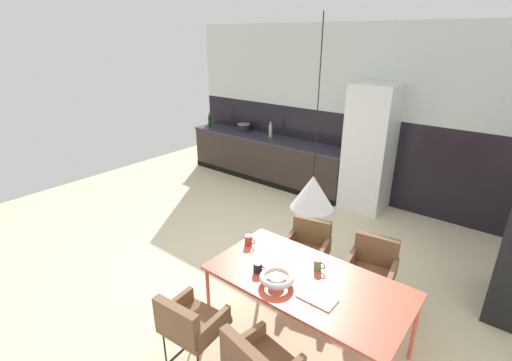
% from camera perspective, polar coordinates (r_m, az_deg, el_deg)
% --- Properties ---
extents(ground_plane, '(9.14, 9.14, 0.00)m').
position_cam_1_polar(ground_plane, '(4.83, -2.43, -13.34)').
color(ground_plane, beige).
extents(back_wall_splashback_dark, '(7.03, 0.12, 1.49)m').
position_cam_1_polar(back_wall_splashback_dark, '(6.85, 14.44, 3.85)').
color(back_wall_splashback_dark, black).
rests_on(back_wall_splashback_dark, ground).
extents(back_wall_panel_upper, '(7.03, 0.12, 1.49)m').
position_cam_1_polar(back_wall_panel_upper, '(6.56, 15.69, 16.32)').
color(back_wall_panel_upper, silver).
rests_on(back_wall_panel_upper, back_wall_splashback_dark).
extents(kitchen_counter, '(3.51, 0.63, 0.88)m').
position_cam_1_polar(kitchen_counter, '(7.43, 1.61, 3.49)').
color(kitchen_counter, '#332722').
rests_on(kitchen_counter, ground).
extents(refrigerator_column, '(0.71, 0.60, 2.09)m').
position_cam_1_polar(refrigerator_column, '(6.27, 17.28, 4.77)').
color(refrigerator_column, silver).
rests_on(refrigerator_column, ground).
extents(dining_table, '(1.81, 0.94, 0.73)m').
position_cam_1_polar(dining_table, '(3.47, 8.06, -15.55)').
color(dining_table, '#D2513A').
rests_on(dining_table, ground).
extents(armchair_near_window, '(0.55, 0.54, 0.80)m').
position_cam_1_polar(armchair_near_window, '(4.15, 17.72, -12.37)').
color(armchair_near_window, brown).
rests_on(armchair_near_window, ground).
extents(armchair_far_side, '(0.57, 0.56, 0.76)m').
position_cam_1_polar(armchair_far_side, '(4.40, 8.14, -9.78)').
color(armchair_far_side, brown).
rests_on(armchair_far_side, ground).
extents(armchair_by_stool, '(0.52, 0.51, 0.77)m').
position_cam_1_polar(armchair_by_stool, '(3.37, -10.56, -20.95)').
color(armchair_by_stool, brown).
rests_on(armchair_by_stool, ground).
extents(fruit_bowl, '(0.31, 0.31, 0.09)m').
position_cam_1_polar(fruit_bowl, '(3.33, 3.26, -15.01)').
color(fruit_bowl, silver).
rests_on(fruit_bowl, dining_table).
extents(open_book, '(0.31, 0.19, 0.02)m').
position_cam_1_polar(open_book, '(3.25, 9.56, -17.68)').
color(open_book, white).
rests_on(open_book, dining_table).
extents(mug_dark_espresso, '(0.12, 0.07, 0.10)m').
position_cam_1_polar(mug_dark_espresso, '(3.55, 9.66, -12.83)').
color(mug_dark_espresso, '#5B8456').
rests_on(mug_dark_espresso, dining_table).
extents(mug_white_ceramic, '(0.13, 0.08, 0.11)m').
position_cam_1_polar(mug_white_ceramic, '(3.87, -1.14, -9.29)').
color(mug_white_ceramic, '#B23D33').
rests_on(mug_white_ceramic, dining_table).
extents(mug_glass_clear, '(0.13, 0.09, 0.09)m').
position_cam_1_polar(mug_glass_clear, '(3.48, 0.34, -13.43)').
color(mug_glass_clear, black).
rests_on(mug_glass_clear, dining_table).
extents(cooking_pot, '(0.27, 0.27, 0.17)m').
position_cam_1_polar(cooking_pot, '(7.80, -1.93, 8.31)').
color(cooking_pot, black).
rests_on(cooking_pot, kitchen_counter).
extents(bottle_wine_green, '(0.06, 0.06, 0.32)m').
position_cam_1_polar(bottle_wine_green, '(8.17, -7.28, 9.18)').
color(bottle_wine_green, '#0F3319').
rests_on(bottle_wine_green, kitchen_counter).
extents(bottle_oil_tall, '(0.07, 0.07, 0.31)m').
position_cam_1_polar(bottle_oil_tall, '(7.29, 2.28, 7.79)').
color(bottle_oil_tall, tan).
rests_on(bottle_oil_tall, kitchen_counter).
extents(pendant_lamp_over_table_near, '(0.35, 0.35, 1.48)m').
position_cam_1_polar(pendant_lamp_over_table_near, '(3.00, 8.82, -1.77)').
color(pendant_lamp_over_table_near, black).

